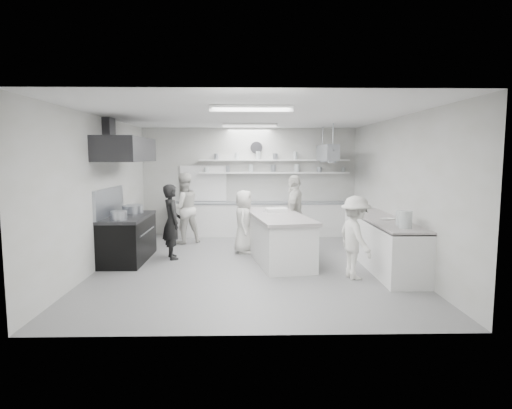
{
  "coord_description": "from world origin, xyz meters",
  "views": [
    {
      "loc": [
        -0.08,
        -8.54,
        2.21
      ],
      "look_at": [
        0.13,
        0.6,
        1.17
      ],
      "focal_mm": 29.79,
      "sensor_mm": 36.0,
      "label": 1
    }
  ],
  "objects_px": {
    "stove": "(128,239)",
    "cook_stove": "(172,222)",
    "right_counter": "(382,243)",
    "prep_island": "(278,239)",
    "cook_back": "(183,208)",
    "back_counter": "(260,219)"
  },
  "relations": [
    {
      "from": "stove",
      "to": "prep_island",
      "type": "bearing_deg",
      "value": -1.43
    },
    {
      "from": "right_counter",
      "to": "cook_back",
      "type": "xyz_separation_m",
      "value": [
        -4.33,
        2.39,
        0.43
      ]
    },
    {
      "from": "stove",
      "to": "back_counter",
      "type": "xyz_separation_m",
      "value": [
        2.9,
        2.8,
        0.01
      ]
    },
    {
      "from": "stove",
      "to": "cook_back",
      "type": "distance_m",
      "value": 2.06
    },
    {
      "from": "stove",
      "to": "cook_stove",
      "type": "xyz_separation_m",
      "value": [
        0.91,
        0.13,
        0.36
      ]
    },
    {
      "from": "back_counter",
      "to": "cook_back",
      "type": "distance_m",
      "value": 2.27
    },
    {
      "from": "right_counter",
      "to": "prep_island",
      "type": "xyz_separation_m",
      "value": [
        -2.07,
        0.52,
        -0.0
      ]
    },
    {
      "from": "prep_island",
      "to": "cook_back",
      "type": "bearing_deg",
      "value": 130.74
    },
    {
      "from": "back_counter",
      "to": "cook_back",
      "type": "height_order",
      "value": "cook_back"
    },
    {
      "from": "cook_stove",
      "to": "stove",
      "type": "bearing_deg",
      "value": 77.36
    },
    {
      "from": "stove",
      "to": "cook_stove",
      "type": "bearing_deg",
      "value": 8.36
    },
    {
      "from": "stove",
      "to": "right_counter",
      "type": "height_order",
      "value": "right_counter"
    },
    {
      "from": "cook_stove",
      "to": "back_counter",
      "type": "bearing_deg",
      "value": -57.76
    },
    {
      "from": "back_counter",
      "to": "prep_island",
      "type": "height_order",
      "value": "prep_island"
    },
    {
      "from": "stove",
      "to": "prep_island",
      "type": "distance_m",
      "value": 3.18
    },
    {
      "from": "right_counter",
      "to": "prep_island",
      "type": "height_order",
      "value": "right_counter"
    },
    {
      "from": "stove",
      "to": "back_counter",
      "type": "bearing_deg",
      "value": 43.99
    },
    {
      "from": "stove",
      "to": "prep_island",
      "type": "relative_size",
      "value": 0.71
    },
    {
      "from": "cook_stove",
      "to": "right_counter",
      "type": "bearing_deg",
      "value": -120.59
    },
    {
      "from": "prep_island",
      "to": "cook_stove",
      "type": "bearing_deg",
      "value": 164.85
    },
    {
      "from": "prep_island",
      "to": "cook_stove",
      "type": "relative_size",
      "value": 1.57
    },
    {
      "from": "cook_stove",
      "to": "cook_back",
      "type": "xyz_separation_m",
      "value": [
        0.01,
        1.65,
        0.09
      ]
    }
  ]
}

